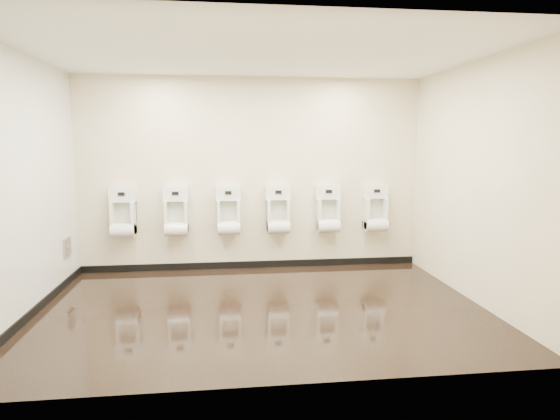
{
  "coord_description": "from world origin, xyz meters",
  "views": [
    {
      "loc": [
        -0.42,
        -5.11,
        1.85
      ],
      "look_at": [
        0.27,
        0.55,
        1.04
      ],
      "focal_mm": 30.0,
      "sensor_mm": 36.0,
      "label": 1
    }
  ],
  "objects_px": {
    "urinal_1": "(176,215)",
    "urinal_3": "(278,213)",
    "urinal_5": "(375,211)",
    "access_panel": "(67,247)",
    "urinal_0": "(123,216)",
    "urinal_2": "(229,214)",
    "urinal_4": "(328,212)"
  },
  "relations": [
    {
      "from": "urinal_5",
      "to": "access_panel",
      "type": "bearing_deg",
      "value": -174.35
    },
    {
      "from": "urinal_0",
      "to": "urinal_2",
      "type": "bearing_deg",
      "value": 0.0
    },
    {
      "from": "access_panel",
      "to": "urinal_0",
      "type": "xyz_separation_m",
      "value": [
        0.64,
        0.43,
        0.34
      ]
    },
    {
      "from": "urinal_5",
      "to": "urinal_3",
      "type": "bearing_deg",
      "value": 180.0
    },
    {
      "from": "access_panel",
      "to": "urinal_0",
      "type": "distance_m",
      "value": 0.84
    },
    {
      "from": "access_panel",
      "to": "urinal_1",
      "type": "height_order",
      "value": "urinal_1"
    },
    {
      "from": "urinal_0",
      "to": "urinal_5",
      "type": "distance_m",
      "value": 3.68
    },
    {
      "from": "urinal_1",
      "to": "urinal_5",
      "type": "bearing_deg",
      "value": 0.0
    },
    {
      "from": "urinal_3",
      "to": "urinal_4",
      "type": "relative_size",
      "value": 1.0
    },
    {
      "from": "urinal_1",
      "to": "urinal_5",
      "type": "height_order",
      "value": "same"
    },
    {
      "from": "urinal_0",
      "to": "urinal_3",
      "type": "distance_m",
      "value": 2.21
    },
    {
      "from": "access_panel",
      "to": "urinal_3",
      "type": "relative_size",
      "value": 0.36
    },
    {
      "from": "urinal_1",
      "to": "urinal_2",
      "type": "relative_size",
      "value": 1.0
    },
    {
      "from": "access_panel",
      "to": "urinal_3",
      "type": "distance_m",
      "value": 2.9
    },
    {
      "from": "urinal_1",
      "to": "urinal_5",
      "type": "distance_m",
      "value": 2.94
    },
    {
      "from": "access_panel",
      "to": "urinal_1",
      "type": "distance_m",
      "value": 1.49
    },
    {
      "from": "urinal_2",
      "to": "urinal_3",
      "type": "relative_size",
      "value": 1.0
    },
    {
      "from": "urinal_1",
      "to": "urinal_3",
      "type": "distance_m",
      "value": 1.47
    },
    {
      "from": "urinal_2",
      "to": "urinal_3",
      "type": "height_order",
      "value": "same"
    },
    {
      "from": "access_panel",
      "to": "urinal_4",
      "type": "xyz_separation_m",
      "value": [
        3.6,
        0.43,
        0.34
      ]
    },
    {
      "from": "access_panel",
      "to": "urinal_4",
      "type": "height_order",
      "value": "urinal_4"
    },
    {
      "from": "access_panel",
      "to": "urinal_5",
      "type": "relative_size",
      "value": 0.36
    },
    {
      "from": "urinal_0",
      "to": "access_panel",
      "type": "bearing_deg",
      "value": -146.44
    },
    {
      "from": "urinal_0",
      "to": "urinal_3",
      "type": "relative_size",
      "value": 1.0
    },
    {
      "from": "urinal_0",
      "to": "urinal_1",
      "type": "bearing_deg",
      "value": 0.0
    },
    {
      "from": "urinal_2",
      "to": "urinal_3",
      "type": "distance_m",
      "value": 0.72
    },
    {
      "from": "urinal_1",
      "to": "urinal_3",
      "type": "xyz_separation_m",
      "value": [
        1.47,
        0.0,
        0.0
      ]
    },
    {
      "from": "access_panel",
      "to": "urinal_0",
      "type": "bearing_deg",
      "value": 33.56
    },
    {
      "from": "access_panel",
      "to": "urinal_2",
      "type": "height_order",
      "value": "urinal_2"
    },
    {
      "from": "access_panel",
      "to": "urinal_0",
      "type": "relative_size",
      "value": 0.36
    },
    {
      "from": "urinal_1",
      "to": "urinal_2",
      "type": "bearing_deg",
      "value": 0.0
    },
    {
      "from": "urinal_0",
      "to": "urinal_2",
      "type": "height_order",
      "value": "same"
    }
  ]
}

